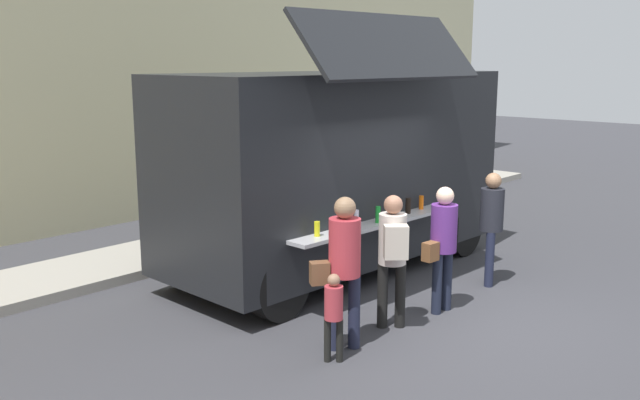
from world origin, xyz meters
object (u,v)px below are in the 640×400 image
trash_bin (380,186)px  child_near_queue (334,310)px  customer_front_ordering (443,239)px  customer_extra_browsing (492,218)px  customer_mid_with_backpack (393,248)px  food_truck_main (337,165)px  customer_rear_waiting (343,260)px

trash_bin → child_near_queue: (-6.79, -4.56, 0.11)m
customer_front_ordering → child_near_queue: bearing=93.2°
customer_front_ordering → customer_extra_browsing: size_ratio=1.00×
customer_mid_with_backpack → customer_extra_browsing: bearing=-45.8°
customer_extra_browsing → child_near_queue: bearing=62.7°
trash_bin → customer_mid_with_backpack: size_ratio=0.59×
food_truck_main → trash_bin: bearing=30.8°
customer_front_ordering → food_truck_main: bearing=-8.7°
trash_bin → customer_rear_waiting: size_ratio=0.56×
customer_rear_waiting → customer_extra_browsing: 3.26m
trash_bin → customer_extra_browsing: size_ratio=0.59×
customer_front_ordering → customer_mid_with_backpack: (-0.90, 0.14, 0.03)m
customer_extra_browsing → food_truck_main: bearing=-4.4°
customer_rear_waiting → customer_mid_with_backpack: bearing=-57.8°
food_truck_main → customer_rear_waiting: size_ratio=3.18×
trash_bin → customer_extra_browsing: (-3.19, -4.48, 0.51)m
customer_front_ordering → customer_rear_waiting: (-1.78, 0.18, 0.06)m
customer_rear_waiting → child_near_queue: (-0.34, -0.16, -0.46)m
food_truck_main → child_near_queue: (-2.62, -2.24, -1.07)m
child_near_queue → customer_extra_browsing: bearing=-39.5°
food_truck_main → customer_extra_browsing: food_truck_main is taller
customer_front_ordering → child_near_queue: 2.16m
customer_mid_with_backpack → customer_rear_waiting: (-0.88, 0.04, 0.03)m
customer_rear_waiting → customer_extra_browsing: size_ratio=1.07×
food_truck_main → customer_mid_with_backpack: 2.63m
customer_mid_with_backpack → child_near_queue: size_ratio=1.66×
trash_bin → customer_extra_browsing: bearing=-125.5°
food_truck_main → child_near_queue: 3.61m
customer_mid_with_backpack → trash_bin: bearing=-6.4°
customer_front_ordering → customer_rear_waiting: 1.79m
trash_bin → customer_front_ordering: 6.56m
customer_mid_with_backpack → child_near_queue: bearing=140.4°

